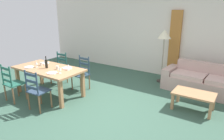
# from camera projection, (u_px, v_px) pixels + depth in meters

# --- Properties ---
(ground_plane) EXTENTS (9.60, 9.60, 0.02)m
(ground_plane) POSITION_uv_depth(u_px,v_px,m) (99.00, 109.00, 4.72)
(ground_plane) COLOR #365747
(wall_far) EXTENTS (9.60, 0.16, 2.70)m
(wall_far) POSITION_uv_depth(u_px,v_px,m) (156.00, 35.00, 6.94)
(wall_far) COLOR silver
(wall_far) RESTS_ON ground_plane
(curtain_panel_left) EXTENTS (0.35, 0.08, 2.20)m
(curtain_panel_left) POSITION_uv_depth(u_px,v_px,m) (174.00, 45.00, 6.53)
(curtain_panel_left) COLOR #B17132
(curtain_panel_left) RESTS_ON ground_plane
(dining_table) EXTENTS (1.90, 0.96, 0.75)m
(dining_table) POSITION_uv_depth(u_px,v_px,m) (48.00, 71.00, 5.32)
(dining_table) COLOR #AE7D53
(dining_table) RESTS_ON ground_plane
(dining_chair_near_left) EXTENTS (0.42, 0.40, 0.96)m
(dining_chair_near_left) POSITION_uv_depth(u_px,v_px,m) (12.00, 83.00, 4.99)
(dining_chair_near_left) COLOR #225C4B
(dining_chair_near_left) RESTS_ON ground_plane
(dining_chair_near_right) EXTENTS (0.44, 0.42, 0.96)m
(dining_chair_near_right) POSITION_uv_depth(u_px,v_px,m) (37.00, 90.00, 4.55)
(dining_chair_near_right) COLOR #2D4057
(dining_chair_near_right) RESTS_ON ground_plane
(dining_chair_far_left) EXTENTS (0.43, 0.42, 0.96)m
(dining_chair_far_left) POSITION_uv_depth(u_px,v_px,m) (60.00, 68.00, 6.23)
(dining_chair_far_left) COLOR #225450
(dining_chair_far_left) RESTS_ON ground_plane
(dining_chair_far_right) EXTENTS (0.44, 0.43, 0.96)m
(dining_chair_far_right) POSITION_uv_depth(u_px,v_px,m) (82.00, 73.00, 5.74)
(dining_chair_far_right) COLOR #2B4255
(dining_chair_far_right) RESTS_ON ground_plane
(dinner_plate_near_left) EXTENTS (0.24, 0.24, 0.02)m
(dinner_plate_near_left) POSITION_uv_depth(u_px,v_px,m) (29.00, 67.00, 5.33)
(dinner_plate_near_left) COLOR white
(dinner_plate_near_left) RESTS_ON dining_table
(fork_near_left) EXTENTS (0.02, 0.17, 0.01)m
(fork_near_left) POSITION_uv_depth(u_px,v_px,m) (26.00, 66.00, 5.42)
(fork_near_left) COLOR silver
(fork_near_left) RESTS_ON dining_table
(dinner_plate_near_right) EXTENTS (0.24, 0.24, 0.02)m
(dinner_plate_near_right) POSITION_uv_depth(u_px,v_px,m) (52.00, 73.00, 4.86)
(dinner_plate_near_right) COLOR white
(dinner_plate_near_right) RESTS_ON dining_table
(fork_near_right) EXTENTS (0.03, 0.17, 0.01)m
(fork_near_right) POSITION_uv_depth(u_px,v_px,m) (48.00, 72.00, 4.94)
(fork_near_right) COLOR silver
(fork_near_right) RESTS_ON dining_table
(dinner_plate_far_left) EXTENTS (0.24, 0.24, 0.02)m
(dinner_plate_far_left) POSITION_uv_depth(u_px,v_px,m) (45.00, 63.00, 5.73)
(dinner_plate_far_left) COLOR white
(dinner_plate_far_left) RESTS_ON dining_table
(fork_far_left) EXTENTS (0.03, 0.17, 0.01)m
(fork_far_left) POSITION_uv_depth(u_px,v_px,m) (41.00, 62.00, 5.81)
(fork_far_left) COLOR silver
(fork_far_left) RESTS_ON dining_table
(dinner_plate_far_right) EXTENTS (0.24, 0.24, 0.02)m
(dinner_plate_far_right) POSITION_uv_depth(u_px,v_px,m) (67.00, 68.00, 5.25)
(dinner_plate_far_right) COLOR white
(dinner_plate_far_right) RESTS_ON dining_table
(fork_far_right) EXTENTS (0.02, 0.17, 0.01)m
(fork_far_right) POSITION_uv_depth(u_px,v_px,m) (63.00, 67.00, 5.33)
(fork_far_right) COLOR silver
(fork_far_right) RESTS_ON dining_table
(wine_bottle) EXTENTS (0.07, 0.07, 0.32)m
(wine_bottle) POSITION_uv_depth(u_px,v_px,m) (46.00, 64.00, 5.25)
(wine_bottle) COLOR black
(wine_bottle) RESTS_ON dining_table
(wine_glass_near_left) EXTENTS (0.06, 0.06, 0.16)m
(wine_glass_near_left) POSITION_uv_depth(u_px,v_px,m) (36.00, 63.00, 5.33)
(wine_glass_near_left) COLOR white
(wine_glass_near_left) RESTS_ON dining_table
(wine_glass_near_right) EXTENTS (0.06, 0.06, 0.16)m
(wine_glass_near_right) POSITION_uv_depth(u_px,v_px,m) (60.00, 69.00, 4.83)
(wine_glass_near_right) COLOR white
(wine_glass_near_right) RESTS_ON dining_table
(wine_glass_far_left) EXTENTS (0.06, 0.06, 0.16)m
(wine_glass_far_left) POSITION_uv_depth(u_px,v_px,m) (45.00, 61.00, 5.54)
(wine_glass_far_left) COLOR white
(wine_glass_far_left) RESTS_ON dining_table
(wine_glass_far_right) EXTENTS (0.06, 0.06, 0.16)m
(wine_glass_far_right) POSITION_uv_depth(u_px,v_px,m) (68.00, 66.00, 5.07)
(wine_glass_far_right) COLOR white
(wine_glass_far_right) RESTS_ON dining_table
(coffee_cup_primary) EXTENTS (0.07, 0.07, 0.09)m
(coffee_cup_primary) POSITION_uv_depth(u_px,v_px,m) (57.00, 68.00, 5.16)
(coffee_cup_primary) COLOR beige
(coffee_cup_primary) RESTS_ON dining_table
(coffee_cup_secondary) EXTENTS (0.07, 0.07, 0.09)m
(coffee_cup_secondary) POSITION_uv_depth(u_px,v_px,m) (41.00, 64.00, 5.50)
(coffee_cup_secondary) COLOR beige
(coffee_cup_secondary) RESTS_ON dining_table
(couch) EXTENTS (2.32, 0.93, 0.80)m
(couch) POSITION_uv_depth(u_px,v_px,m) (207.00, 83.00, 5.52)
(couch) COLOR #BE9D93
(couch) RESTS_ON ground_plane
(coffee_table) EXTENTS (0.90, 0.56, 0.42)m
(coffee_table) POSITION_uv_depth(u_px,v_px,m) (194.00, 96.00, 4.58)
(coffee_table) COLOR #AE7D53
(coffee_table) RESTS_ON ground_plane
(standing_lamp) EXTENTS (0.40, 0.40, 1.64)m
(standing_lamp) POSITION_uv_depth(u_px,v_px,m) (164.00, 37.00, 6.05)
(standing_lamp) COLOR #332D28
(standing_lamp) RESTS_ON ground_plane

